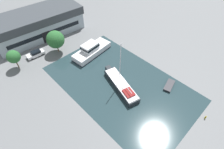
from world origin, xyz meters
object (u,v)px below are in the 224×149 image
object	(u,v)px
quay_tree_near_building	(55,40)
sailboat_moored	(121,85)
parked_car	(36,54)
small_dinghy	(169,85)
quay_tree_by_water	(13,57)
motor_cruiser	(91,50)
warehouse_building	(37,24)

from	to	relation	value
quay_tree_near_building	sailboat_moored	distance (m)	21.67
parked_car	small_dinghy	bearing A→B (deg)	-147.54
quay_tree_near_building	quay_tree_by_water	world-z (taller)	quay_tree_near_building
parked_car	quay_tree_by_water	bearing A→B (deg)	105.67
quay_tree_near_building	small_dinghy	distance (m)	31.21
sailboat_moored	quay_tree_by_water	bearing A→B (deg)	137.32
sailboat_moored	motor_cruiser	world-z (taller)	sailboat_moored
quay_tree_near_building	motor_cruiser	world-z (taller)	quay_tree_near_building
quay_tree_near_building	warehouse_building	bearing A→B (deg)	85.99
warehouse_building	motor_cruiser	xyz separation A→B (m)	(5.22, -18.95, -2.36)
parked_car	quay_tree_near_building	bearing A→B (deg)	-110.84
quay_tree_near_building	small_dinghy	xyz separation A→B (m)	(11.29, -28.85, -3.76)
quay_tree_near_building	sailboat_moored	xyz separation A→B (m)	(3.11, -21.20, -3.26)
parked_car	motor_cruiser	xyz separation A→B (m)	(11.46, -9.88, 0.47)
quay_tree_near_building	sailboat_moored	size ratio (longest dim) A/B	0.51
quay_tree_near_building	motor_cruiser	xyz separation A→B (m)	(6.03, -7.32, -2.75)
parked_car	small_dinghy	world-z (taller)	parked_car
parked_car	small_dinghy	xyz separation A→B (m)	(16.71, -31.41, -0.54)
quay_tree_by_water	small_dinghy	bearing A→B (deg)	-53.91
warehouse_building	quay_tree_near_building	size ratio (longest dim) A/B	4.29
quay_tree_by_water	sailboat_moored	xyz separation A→B (m)	(13.94, -22.69, -2.81)
sailboat_moored	motor_cruiser	distance (m)	14.19
quay_tree_by_water	motor_cruiser	world-z (taller)	quay_tree_by_water
quay_tree_by_water	sailboat_moored	world-z (taller)	sailboat_moored
quay_tree_near_building	parked_car	distance (m)	6.81
warehouse_building	parked_car	size ratio (longest dim) A/B	5.68
parked_car	motor_cruiser	size ratio (longest dim) A/B	0.41
quay_tree_near_building	sailboat_moored	bearing A→B (deg)	-81.66
quay_tree_by_water	parked_car	size ratio (longest dim) A/B	1.08
quay_tree_near_building	motor_cruiser	size ratio (longest dim) A/B	0.54
quay_tree_by_water	sailboat_moored	bearing A→B (deg)	-58.43
quay_tree_near_building	small_dinghy	world-z (taller)	quay_tree_near_building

